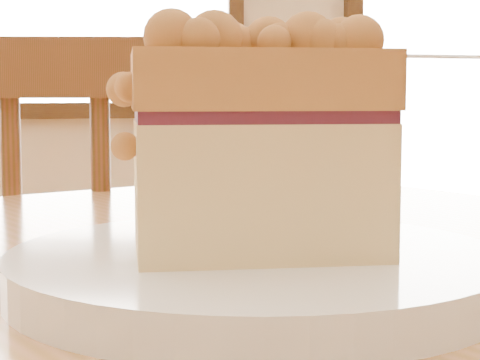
# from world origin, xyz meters

# --- Properties ---
(entry_door) EXTENTS (1.08, 0.06, 2.29)m
(entry_door) POSITION_xyz_m (2.30, 3.98, 1.20)
(entry_door) COLOR white
(entry_door) RESTS_ON ground
(plate) EXTENTS (0.24, 0.24, 0.02)m
(plate) POSITION_xyz_m (0.13, 0.13, 0.76)
(plate) COLOR white
(plate) RESTS_ON cafe_table_main
(cake_slice) EXTENTS (0.14, 0.10, 0.11)m
(cake_slice) POSITION_xyz_m (0.12, 0.13, 0.83)
(cake_slice) COLOR #EDD186
(cake_slice) RESTS_ON plate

